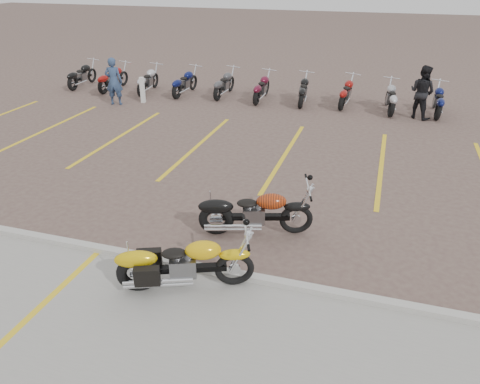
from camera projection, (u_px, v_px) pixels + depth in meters
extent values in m
plane|color=#6E5A4E|center=(244.00, 220.00, 10.08)|extent=(100.00, 100.00, 0.00)
cube|color=#9E9B93|center=(145.00, 379.00, 6.23)|extent=(60.00, 5.00, 0.01)
cube|color=#ADAAA3|center=(211.00, 270.00, 8.35)|extent=(60.00, 0.18, 0.12)
cube|color=yellow|center=(4.00, 341.00, 6.85)|extent=(0.12, 5.00, 0.00)
torus|color=black|center=(234.00, 269.00, 7.92)|extent=(0.67, 0.36, 0.67)
torus|color=black|center=(138.00, 274.00, 7.80)|extent=(0.73, 0.43, 0.72)
cube|color=black|center=(186.00, 268.00, 7.83)|extent=(1.29, 0.63, 0.10)
cube|color=slate|center=(183.00, 265.00, 7.80)|extent=(0.52, 0.45, 0.35)
ellipsoid|color=#DFAA0B|center=(203.00, 249.00, 7.69)|extent=(0.68, 0.54, 0.31)
ellipsoid|color=black|center=(174.00, 252.00, 7.67)|extent=(0.48, 0.40, 0.12)
torus|color=black|center=(296.00, 219.00, 9.45)|extent=(0.68, 0.31, 0.67)
torus|color=black|center=(216.00, 219.00, 9.45)|extent=(0.74, 0.38, 0.72)
cube|color=black|center=(256.00, 217.00, 9.42)|extent=(1.32, 0.52, 0.10)
cube|color=slate|center=(254.00, 214.00, 9.40)|extent=(0.51, 0.43, 0.35)
ellipsoid|color=black|center=(271.00, 200.00, 9.26)|extent=(0.67, 0.50, 0.31)
ellipsoid|color=black|center=(247.00, 202.00, 9.28)|extent=(0.47, 0.38, 0.12)
imported|color=navy|center=(114.00, 81.00, 17.99)|extent=(0.74, 0.58, 1.81)
imported|color=black|center=(422.00, 92.00, 16.37)|extent=(1.14, 1.08, 1.86)
cube|color=silver|center=(142.00, 90.00, 18.42)|extent=(0.17, 0.17, 1.00)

